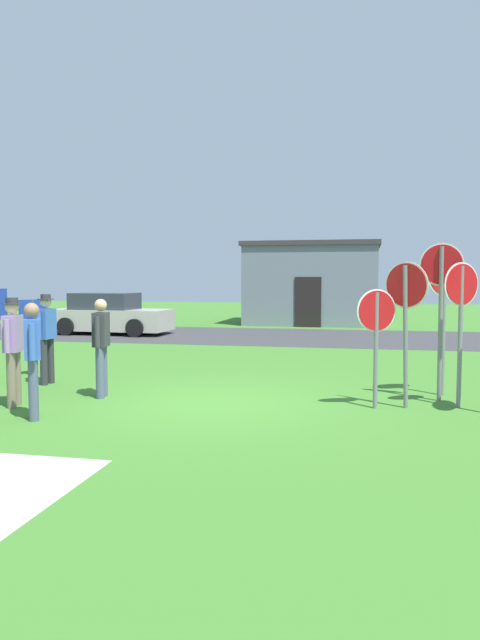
# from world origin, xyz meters

# --- Properties ---
(ground_plane) EXTENTS (80.00, 80.00, 0.00)m
(ground_plane) POSITION_xyz_m (0.00, 0.00, 0.00)
(ground_plane) COLOR #3D7528
(street_asphalt) EXTENTS (60.00, 6.40, 0.01)m
(street_asphalt) POSITION_xyz_m (0.00, 11.36, 0.00)
(street_asphalt) COLOR #38383A
(street_asphalt) RESTS_ON ground
(building_background) EXTENTS (5.90, 4.33, 3.63)m
(building_background) POSITION_xyz_m (0.15, 17.60, 1.82)
(building_background) COLOR slate
(building_background) RESTS_ON ground
(parked_car_on_street) EXTENTS (4.36, 2.14, 1.51)m
(parked_car_on_street) POSITION_xyz_m (-6.68, 10.99, 0.69)
(parked_car_on_street) COLOR #B7B2A3
(parked_car_on_street) RESTS_ON ground
(stop_sign_rear_right) EXTENTS (0.63, 0.51, 2.52)m
(stop_sign_rear_right) POSITION_xyz_m (3.82, 1.48, 1.74)
(stop_sign_rear_right) COLOR slate
(stop_sign_rear_right) RESTS_ON ground
(stop_sign_tallest) EXTENTS (0.56, 0.41, 2.29)m
(stop_sign_tallest) POSITION_xyz_m (3.95, 0.50, 1.55)
(stop_sign_tallest) COLOR slate
(stop_sign_tallest) RESTS_ON ground
(stop_sign_far_back) EXTENTS (0.65, 0.42, 2.30)m
(stop_sign_far_back) POSITION_xyz_m (3.10, 0.26, 1.57)
(stop_sign_far_back) COLOR slate
(stop_sign_far_back) RESTS_ON ground
(stop_sign_center_cluster) EXTENTS (0.60, 0.33, 1.87)m
(stop_sign_center_cluster) POSITION_xyz_m (2.65, 0.17, 1.26)
(stop_sign_center_cluster) COLOR slate
(stop_sign_center_cluster) RESTS_ON ground
(stop_sign_nearest) EXTENTS (0.70, 0.18, 2.62)m
(stop_sign_nearest) POSITION_xyz_m (3.69, 0.93, 1.77)
(stop_sign_nearest) COLOR slate
(stop_sign_nearest) RESTS_ON ground
(person_in_dark_shirt) EXTENTS (0.37, 0.50, 1.69)m
(person_in_dark_shirt) POSITION_xyz_m (-2.20, -1.60, 0.95)
(person_in_dark_shirt) COLOR #4C5670
(person_in_dark_shirt) RESTS_ON ground
(person_holding_notes) EXTENTS (0.32, 0.57, 1.74)m
(person_holding_notes) POSITION_xyz_m (-3.51, 1.06, 0.98)
(person_holding_notes) COLOR #2D2D33
(person_holding_notes) RESTS_ON ground
(person_with_sunhat) EXTENTS (0.28, 0.56, 1.69)m
(person_with_sunhat) POSITION_xyz_m (-1.93, 0.09, 0.95)
(person_with_sunhat) COLOR #4C5670
(person_with_sunhat) RESTS_ON ground
(person_near_signs) EXTENTS (0.32, 0.56, 1.74)m
(person_near_signs) POSITION_xyz_m (-2.96, -0.90, 0.98)
(person_near_signs) COLOR #7A6B56
(person_near_signs) RESTS_ON ground
(info_panel_middle) EXTENTS (0.33, 0.53, 1.60)m
(info_panel_middle) POSITION_xyz_m (-4.24, 1.80, 1.10)
(info_panel_middle) COLOR #4C4C51
(info_panel_middle) RESTS_ON ground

